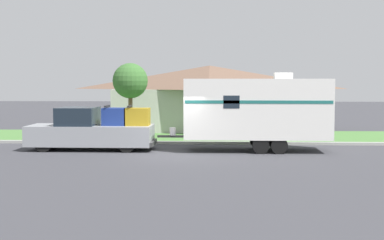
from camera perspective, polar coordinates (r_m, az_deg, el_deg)
ground_plane at (r=23.29m, az=-1.81°, el=-3.67°), size 120.00×120.00×0.00m
curb_strip at (r=26.99m, az=-1.16°, el=-2.44°), size 80.00×0.30×0.14m
lawn_strip at (r=30.62m, az=-0.68°, el=-1.75°), size 80.00×7.00×0.03m
house_across_street at (r=35.46m, az=1.89°, el=2.56°), size 12.83×7.32×4.20m
pickup_truck at (r=25.12m, az=-10.61°, el=-1.10°), size 5.82×2.06×2.06m
travel_trailer at (r=24.42m, az=6.93°, el=1.20°), size 7.80×2.30×3.56m
mailbox at (r=28.43m, az=-8.88°, el=-0.23°), size 0.48×0.20×1.33m
tree_in_yard at (r=30.50m, az=-6.60°, el=4.12°), size 2.00×2.00×4.19m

